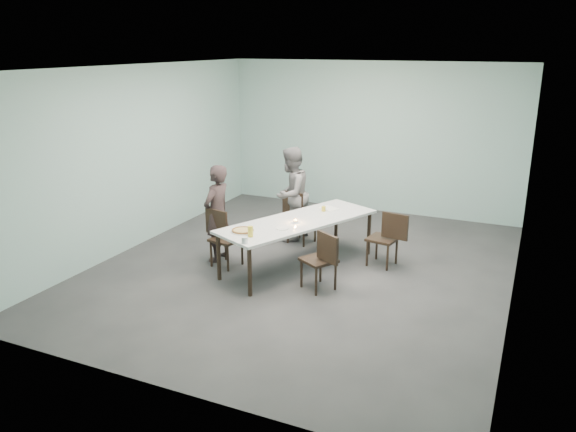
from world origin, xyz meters
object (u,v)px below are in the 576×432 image
at_px(table, 298,224).
at_px(side_plate, 282,228).
at_px(chair_near_right, 322,257).
at_px(tealight, 295,222).
at_px(chair_far_left, 298,214).
at_px(diner_near, 217,213).
at_px(diner_far, 291,194).
at_px(chair_far_right, 388,235).
at_px(beer_glass, 250,232).
at_px(water_tumbler, 245,240).
at_px(amber_tumbler, 324,209).
at_px(chair_near_left, 222,234).
at_px(pizza, 243,231).

height_order(table, side_plate, side_plate).
distance_m(chair_near_right, tealight, 0.89).
xyz_separation_m(table, chair_far_left, (-0.46, 1.05, -0.19)).
bearing_deg(chair_near_right, tealight, -9.19).
distance_m(diner_near, diner_far, 1.52).
relative_size(chair_far_right, tealight, 15.54).
height_order(side_plate, beer_glass, beer_glass).
bearing_deg(chair_far_left, water_tumbler, -72.03).
bearing_deg(amber_tumbler, tealight, -102.80).
xyz_separation_m(chair_near_left, chair_near_right, (1.76, -0.28, 0.00)).
relative_size(table, water_tumbler, 30.43).
bearing_deg(amber_tumbler, chair_far_left, 145.09).
bearing_deg(tealight, pizza, -126.68).
bearing_deg(tealight, side_plate, -99.97).
height_order(chair_near_right, pizza, chair_near_right).
bearing_deg(pizza, chair_near_right, 7.04).
relative_size(chair_near_left, diner_near, 0.56).
distance_m(chair_far_left, side_plate, 1.60).
bearing_deg(water_tumbler, chair_near_left, 135.62).
bearing_deg(amber_tumbler, diner_far, 147.49).
height_order(chair_near_right, water_tumbler, chair_near_right).
xyz_separation_m(diner_far, beer_glass, (0.31, -2.08, 0.01)).
bearing_deg(chair_near_left, side_plate, 7.53).
bearing_deg(diner_near, chair_near_right, 82.14).
height_order(chair_far_left, pizza, chair_far_left).
relative_size(beer_glass, tealight, 2.68).
xyz_separation_m(table, pizza, (-0.50, -0.84, 0.08)).
height_order(chair_near_left, chair_near_right, same).
distance_m(chair_far_right, beer_glass, 2.21).
relative_size(chair_near_right, chair_far_right, 1.00).
height_order(water_tumbler, amber_tumbler, water_tumbler).
xyz_separation_m(chair_near_left, beer_glass, (0.80, -0.56, 0.32)).
height_order(pizza, amber_tumbler, amber_tumbler).
distance_m(side_plate, beer_glass, 0.56).
xyz_separation_m(side_plate, water_tumbler, (-0.20, -0.77, 0.04)).
height_order(diner_far, side_plate, diner_far).
bearing_deg(pizza, diner_near, 143.34).
xyz_separation_m(diner_near, side_plate, (1.22, -0.21, -0.02)).
bearing_deg(chair_far_right, chair_near_left, 32.37).
bearing_deg(chair_near_left, diner_near, 149.17).
height_order(table, water_tumbler, water_tumbler).
bearing_deg(pizza, tealight, 53.32).
height_order(chair_near_left, pizza, chair_near_left).
bearing_deg(side_plate, amber_tumbler, 78.07).
distance_m(diner_near, pizza, 0.96).
relative_size(beer_glass, amber_tumbler, 1.88).
bearing_deg(amber_tumbler, side_plate, -101.93).
distance_m(chair_far_left, chair_far_right, 1.77).
distance_m(chair_far_left, amber_tumbler, 0.83).
distance_m(chair_near_right, diner_near, 1.99).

